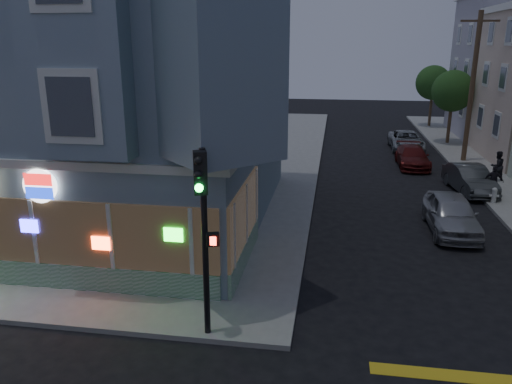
% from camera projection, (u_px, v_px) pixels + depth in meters
% --- Properties ---
extents(sidewalk_nw, '(33.00, 42.00, 0.15)m').
position_uv_depth(sidewalk_nw, '(81.00, 151.00, 34.63)').
color(sidewalk_nw, gray).
rests_on(sidewalk_nw, ground).
extents(corner_building, '(14.60, 14.60, 11.40)m').
position_uv_depth(corner_building, '(95.00, 81.00, 20.49)').
color(corner_building, slate).
rests_on(corner_building, sidewalk_nw).
extents(utility_pole, '(2.20, 0.30, 9.00)m').
position_uv_depth(utility_pole, '(472.00, 86.00, 30.38)').
color(utility_pole, '#4C3826').
rests_on(utility_pole, sidewalk_ne).
extents(street_tree_near, '(3.00, 3.00, 5.30)m').
position_uv_depth(street_tree_near, '(453.00, 91.00, 36.27)').
color(street_tree_near, '#4C3826').
rests_on(street_tree_near, sidewalk_ne).
extents(street_tree_far, '(3.00, 3.00, 5.30)m').
position_uv_depth(street_tree_far, '(433.00, 83.00, 43.84)').
color(street_tree_far, '#4C3826').
rests_on(street_tree_far, sidewalk_ne).
extents(pedestrian_a, '(0.95, 0.85, 1.61)m').
position_uv_depth(pedestrian_a, '(497.00, 166.00, 26.82)').
color(pedestrian_a, black).
rests_on(pedestrian_a, sidewalk_ne).
extents(pedestrian_b, '(0.94, 0.57, 1.49)m').
position_uv_depth(pedestrian_b, '(494.00, 181.00, 24.10)').
color(pedestrian_b, black).
rests_on(pedestrian_b, sidewalk_ne).
extents(parked_car_a, '(1.80, 4.43, 1.51)m').
position_uv_depth(parked_car_a, '(451.00, 214.00, 19.94)').
color(parked_car_a, '#9EA0A6').
rests_on(parked_car_a, ground).
extents(parked_car_b, '(2.03, 4.37, 1.39)m').
position_uv_depth(parked_car_b, '(470.00, 179.00, 25.21)').
color(parked_car_b, '#3D4143').
rests_on(parked_car_b, ground).
extents(parked_car_c, '(1.81, 4.37, 1.26)m').
position_uv_depth(parked_car_c, '(412.00, 157.00, 30.46)').
color(parked_car_c, '#5C1615').
rests_on(parked_car_c, ground).
extents(parked_car_d, '(2.28, 4.78, 1.32)m').
position_uv_depth(parked_car_d, '(406.00, 141.00, 35.33)').
color(parked_car_d, '#959B9E').
rests_on(parked_car_d, ground).
extents(traffic_signal, '(0.61, 0.54, 4.83)m').
position_uv_depth(traffic_signal, '(204.00, 214.00, 11.81)').
color(traffic_signal, black).
rests_on(traffic_signal, sidewalk_nw).
extents(fire_hydrant, '(0.42, 0.24, 0.73)m').
position_uv_depth(fire_hydrant, '(494.00, 195.00, 23.17)').
color(fire_hydrant, silver).
rests_on(fire_hydrant, sidewalk_ne).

